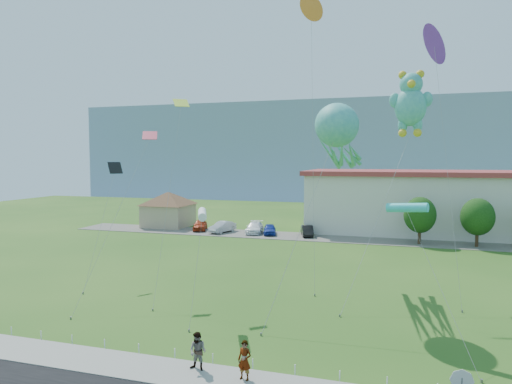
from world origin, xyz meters
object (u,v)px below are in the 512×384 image
parked_car_blue (270,229)px  octopus_kite (339,137)px  pavilion (168,206)px  parked_car_red (200,225)px  parked_car_silver (222,227)px  pedestrian_right (198,351)px  parked_car_white (255,228)px  pedestrian_left (245,360)px  parked_car_black (307,231)px  teddy_bear_kite (411,102)px

parked_car_blue → octopus_kite: (11.58, -24.71, 10.52)m
octopus_kite → pavilion: bearing=135.1°
parked_car_red → parked_car_silver: parked_car_red is taller
pedestrian_right → parked_car_white: 39.18m
parked_car_silver → pedestrian_left: bearing=-51.3°
pedestrian_right → octopus_kite: bearing=76.7°
parked_car_silver → parked_car_white: (4.24, 0.73, -0.01)m
parked_car_silver → parked_car_blue: parked_car_silver is taller
parked_car_red → parked_car_black: bearing=-18.5°
parked_car_red → teddy_bear_kite: size_ratio=0.26×
parked_car_black → octopus_kite: bearing=-91.0°
parked_car_blue → parked_car_white: bearing=152.8°
pedestrian_left → parked_car_silver: pedestrian_left is taller
parked_car_white → parked_car_black: parked_car_white is taller
pedestrian_right → parked_car_black: 37.92m
parked_car_silver → parked_car_blue: size_ratio=1.13×
teddy_bear_kite → parked_car_white: bearing=132.6°
octopus_kite → parked_car_silver: bearing=126.4°
pedestrian_left → parked_car_blue: pedestrian_left is taller
parked_car_silver → parked_car_red: bearing=-176.3°
pedestrian_right → parked_car_black: bearing=99.8°
teddy_bear_kite → pedestrian_right: bearing=-117.8°
pavilion → parked_car_white: bearing=-8.9°
pedestrian_left → pedestrian_right: pedestrian_right is taller
parked_car_silver → parked_car_white: size_ratio=0.90×
pedestrian_left → parked_car_black: (-4.29, 38.12, -0.25)m
parked_car_white → octopus_kite: 30.54m
pavilion → pedestrian_left: bearing=-58.3°
pedestrian_left → parked_car_black: 38.36m
pedestrian_right → pavilion: bearing=126.2°
parked_car_black → octopus_kite: octopus_kite is taller
pavilion → parked_car_blue: 16.24m
parked_car_silver → teddy_bear_kite: teddy_bear_kite is taller
parked_car_black → octopus_kite: 27.87m
pedestrian_left → parked_car_black: pedestrian_left is taller
parked_car_white → parked_car_black: (7.04, -0.26, -0.05)m
pedestrian_left → teddy_bear_kite: teddy_bear_kite is taller
pavilion → parked_car_red: pavilion is taller
pavilion → pedestrian_left: pavilion is taller
parked_car_red → parked_car_blue: parked_car_red is taller
pedestrian_left → parked_car_red: bearing=126.1°
parked_car_white → teddy_bear_kite: teddy_bear_kite is taller
pavilion → parked_car_silver: bearing=-17.0°
pavilion → teddy_bear_kite: size_ratio=0.56×
pedestrian_left → teddy_bear_kite: bearing=78.2°
pedestrian_left → parked_car_blue: 39.00m
parked_car_silver → parked_car_white: parked_car_silver is taller
pavilion → parked_car_blue: bearing=-9.4°
pedestrian_left → teddy_bear_kite: size_ratio=0.11×
pavilion → parked_car_black: 20.99m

